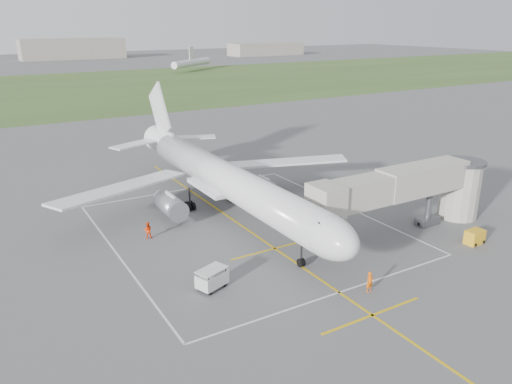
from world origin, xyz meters
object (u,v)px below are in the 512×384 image
jet_bridge (417,188)px  ramp_worker_nose (370,282)px  ramp_worker_wing (148,230)px  gpu_unit (475,237)px  airliner (225,179)px  baggage_cart (212,279)px

jet_bridge → ramp_worker_nose: 15.90m
ramp_worker_wing → gpu_unit: bearing=168.9°
airliner → baggage_cart: bearing=-121.2°
airliner → ramp_worker_wing: size_ratio=26.31×
gpu_unit → baggage_cart: 27.68m
jet_bridge → gpu_unit: jet_bridge is taller
airliner → gpu_unit: airliner is taller
baggage_cart → ramp_worker_wing: 12.98m
airliner → gpu_unit: (18.24, -20.18, -3.68)m
baggage_cart → ramp_worker_wing: bearing=74.7°
airliner → ramp_worker_nose: 22.28m
baggage_cart → ramp_worker_nose: size_ratio=1.68×
ramp_worker_wing → airliner: bearing=-148.2°
airliner → jet_bridge: size_ratio=2.00×
baggage_cart → ramp_worker_wing: (-1.18, 12.93, -0.05)m
jet_bridge → gpu_unit: (2.52, -5.93, -4.03)m
jet_bridge → ramp_worker_wing: bearing=154.1°
jet_bridge → gpu_unit: 7.60m
airliner → ramp_worker_wing: 10.80m
jet_bridge → baggage_cart: (-24.60, -0.43, -3.81)m
baggage_cart → jet_bridge: bearing=-19.5°
baggage_cart → ramp_worker_nose: (11.19, -7.20, -0.04)m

